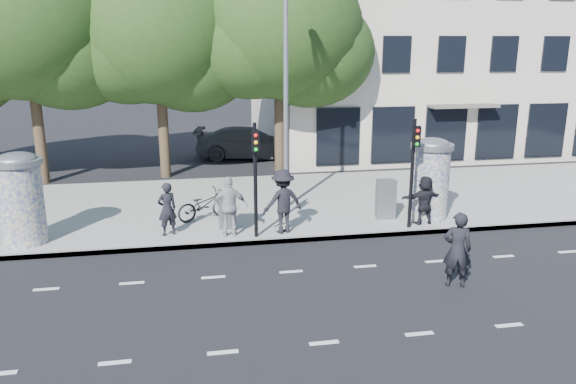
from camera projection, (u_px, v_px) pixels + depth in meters
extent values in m
plane|color=black|center=(302.00, 295.00, 13.20)|extent=(120.00, 120.00, 0.00)
cube|color=gray|center=(260.00, 204.00, 20.30)|extent=(40.00, 8.00, 0.15)
cube|color=slate|center=(278.00, 241.00, 16.55)|extent=(40.00, 0.10, 0.16)
cube|color=silver|center=(324.00, 343.00, 11.11)|extent=(32.00, 0.12, 0.01)
cube|color=silver|center=(291.00, 272.00, 14.53)|extent=(32.00, 0.12, 0.01)
cylinder|color=beige|center=(22.00, 204.00, 15.90)|extent=(1.20, 1.20, 2.30)
cylinder|color=slate|center=(16.00, 162.00, 15.58)|extent=(1.36, 1.36, 0.16)
ellipsoid|color=slate|center=(16.00, 159.00, 15.56)|extent=(1.10, 1.10, 0.38)
cylinder|color=beige|center=(430.00, 184.00, 18.21)|extent=(1.20, 1.20, 2.30)
cylinder|color=slate|center=(432.00, 146.00, 17.89)|extent=(1.36, 1.36, 0.16)
ellipsoid|color=slate|center=(433.00, 144.00, 17.87)|extent=(1.10, 1.10, 0.38)
cylinder|color=black|center=(255.00, 181.00, 16.27)|extent=(0.11, 0.11, 3.40)
cube|color=black|center=(256.00, 141.00, 15.79)|extent=(0.22, 0.14, 0.62)
cylinder|color=black|center=(412.00, 174.00, 17.09)|extent=(0.11, 0.11, 3.40)
cube|color=black|center=(416.00, 136.00, 16.61)|extent=(0.22, 0.14, 0.62)
cylinder|color=slate|center=(286.00, 92.00, 18.62)|extent=(0.16, 0.16, 8.00)
cylinder|color=#38281C|center=(38.00, 127.00, 23.01)|extent=(0.44, 0.44, 4.73)
ellipsoid|color=#243C15|center=(26.00, 22.00, 21.92)|extent=(7.20, 7.20, 6.12)
cylinder|color=#38281C|center=(163.00, 127.00, 24.09)|extent=(0.44, 0.44, 4.41)
ellipsoid|color=#243C15|center=(158.00, 33.00, 23.08)|extent=(6.80, 6.80, 5.78)
cylinder|color=#38281C|center=(279.00, 123.00, 24.54)|extent=(0.44, 0.44, 4.59)
ellipsoid|color=#243C15|center=(279.00, 27.00, 23.49)|extent=(7.00, 7.00, 5.95)
cube|color=beige|center=(435.00, 37.00, 32.68)|extent=(20.00, 15.00, 12.00)
cube|color=black|center=(497.00, 132.00, 26.66)|extent=(18.00, 0.10, 2.60)
cube|color=#59544C|center=(463.00, 106.00, 25.65)|extent=(3.20, 0.90, 0.12)
cube|color=#194C8C|center=(301.00, 102.00, 24.62)|extent=(1.60, 0.06, 0.30)
imported|color=black|center=(167.00, 209.00, 16.65)|extent=(0.69, 0.58, 1.61)
imported|color=black|center=(283.00, 201.00, 16.83)|extent=(1.41, 1.05, 1.95)
imported|color=#A6A6A9|center=(230.00, 207.00, 16.54)|extent=(1.07, 0.62, 1.82)
imported|color=black|center=(425.00, 200.00, 17.70)|extent=(1.48, 0.61, 1.56)
imported|color=black|center=(457.00, 250.00, 13.47)|extent=(0.78, 0.62, 1.88)
imported|color=black|center=(204.00, 205.00, 18.21)|extent=(1.42, 1.97, 0.99)
cube|color=slate|center=(227.00, 211.00, 17.32)|extent=(0.56, 0.43, 1.12)
cube|color=slate|center=(386.00, 199.00, 18.30)|extent=(0.67, 0.53, 1.28)
imported|color=#4D5054|center=(249.00, 143.00, 28.46)|extent=(3.06, 5.66, 1.56)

